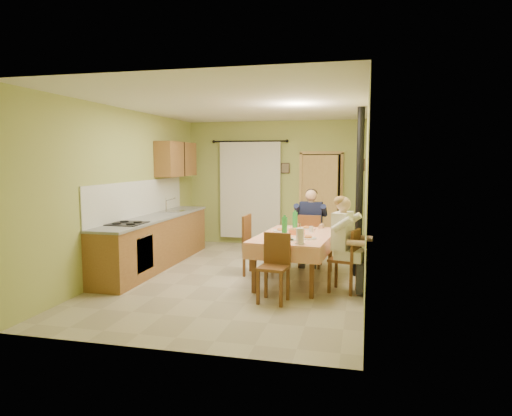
% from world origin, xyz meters
% --- Properties ---
extents(floor, '(4.00, 6.00, 0.01)m').
position_xyz_m(floor, '(0.00, 0.00, 0.00)').
color(floor, tan).
rests_on(floor, ground).
extents(room_shell, '(4.04, 6.04, 2.82)m').
position_xyz_m(room_shell, '(0.00, 0.00, 1.82)').
color(room_shell, '#A6AF59').
rests_on(room_shell, ground).
extents(kitchen_run, '(0.64, 3.64, 1.56)m').
position_xyz_m(kitchen_run, '(-1.71, 0.40, 0.48)').
color(kitchen_run, brown).
rests_on(kitchen_run, ground).
extents(upper_cabinets, '(0.35, 1.40, 0.70)m').
position_xyz_m(upper_cabinets, '(-1.82, 1.70, 1.95)').
color(upper_cabinets, brown).
rests_on(upper_cabinets, room_shell).
extents(curtain, '(1.70, 0.07, 2.22)m').
position_xyz_m(curtain, '(-0.55, 2.90, 1.26)').
color(curtain, black).
rests_on(curtain, ground).
extents(doorway, '(0.96, 0.28, 2.15)m').
position_xyz_m(doorway, '(1.04, 2.92, 1.05)').
color(doorway, black).
rests_on(doorway, ground).
extents(dining_table, '(1.29, 1.98, 0.76)m').
position_xyz_m(dining_table, '(0.94, -0.06, 0.38)').
color(dining_table, '#EF9E7B').
rests_on(dining_table, ground).
extents(tableware, '(0.77, 1.61, 0.33)m').
position_xyz_m(tableware, '(0.93, -0.16, 0.83)').
color(tableware, white).
rests_on(tableware, dining_table).
extents(chair_far, '(0.42, 0.42, 0.96)m').
position_xyz_m(chair_far, '(1.05, 1.00, 0.29)').
color(chair_far, brown).
rests_on(chair_far, ground).
extents(chair_near, '(0.43, 0.43, 0.94)m').
position_xyz_m(chair_near, '(0.80, -1.18, 0.29)').
color(chair_near, brown).
rests_on(chair_near, ground).
extents(chair_right, '(0.47, 0.47, 0.94)m').
position_xyz_m(chair_right, '(1.72, -0.47, 0.29)').
color(chair_right, brown).
rests_on(chair_right, ground).
extents(chair_left, '(0.46, 0.46, 1.01)m').
position_xyz_m(chair_left, '(0.24, 0.23, 0.29)').
color(chair_left, brown).
rests_on(chair_left, ground).
extents(man_far, '(0.59, 0.47, 1.39)m').
position_xyz_m(man_far, '(1.05, 1.02, 0.88)').
color(man_far, '#141938').
rests_on(man_far, chair_far).
extents(man_right, '(0.55, 0.64, 1.39)m').
position_xyz_m(man_right, '(1.71, -0.46, 0.88)').
color(man_right, white).
rests_on(man_right, chair_right).
extents(stove_flue, '(0.24, 0.24, 2.80)m').
position_xyz_m(stove_flue, '(1.90, 0.60, 1.02)').
color(stove_flue, black).
rests_on(stove_flue, ground).
extents(picture_back, '(0.19, 0.03, 0.23)m').
position_xyz_m(picture_back, '(0.25, 2.97, 1.75)').
color(picture_back, black).
rests_on(picture_back, room_shell).
extents(picture_right, '(0.03, 0.31, 0.21)m').
position_xyz_m(picture_right, '(1.97, 1.20, 1.85)').
color(picture_right, brown).
rests_on(picture_right, room_shell).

